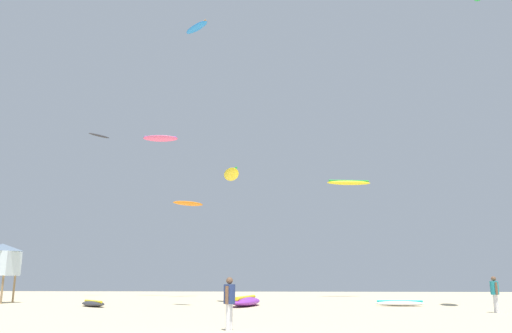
# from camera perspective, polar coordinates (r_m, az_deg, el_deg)

# --- Properties ---
(person_foreground) EXTENTS (0.38, 0.54, 1.68)m
(person_foreground) POSITION_cam_1_polar(r_m,az_deg,el_deg) (16.98, -3.02, -14.69)
(person_foreground) COLOR silver
(person_foreground) RESTS_ON ground
(person_midground) EXTENTS (0.40, 0.59, 1.77)m
(person_midground) POSITION_cam_1_polar(r_m,az_deg,el_deg) (28.58, 25.30, -12.60)
(person_midground) COLOR silver
(person_midground) RESTS_ON ground
(kite_grounded_near) EXTENTS (2.74, 3.00, 0.39)m
(kite_grounded_near) POSITION_cam_1_polar(r_m,az_deg,el_deg) (33.53, -17.89, -14.48)
(kite_grounded_near) COLOR #2D2D33
(kite_grounded_near) RESTS_ON ground
(kite_grounded_mid) EXTENTS (3.07, 1.10, 0.36)m
(kite_grounded_mid) POSITION_cam_1_polar(r_m,az_deg,el_deg) (33.82, 15.89, -14.60)
(kite_grounded_mid) COLOR white
(kite_grounded_mid) RESTS_ON ground
(kite_grounded_far) EXTENTS (2.14, 5.27, 0.63)m
(kite_grounded_far) POSITION_cam_1_polar(r_m,az_deg,el_deg) (32.68, -1.16, -14.93)
(kite_grounded_far) COLOR purple
(kite_grounded_far) RESTS_ON ground
(lifeguard_tower) EXTENTS (2.30, 2.30, 4.15)m
(lifeguard_tower) POSITION_cam_1_polar(r_m,az_deg,el_deg) (41.02, -26.77, -9.29)
(lifeguard_tower) COLOR #8C704C
(lifeguard_tower) RESTS_ON ground
(kite_aloft_0) EXTENTS (3.15, 2.88, 0.51)m
(kite_aloft_0) POSITION_cam_1_polar(r_m,az_deg,el_deg) (50.90, -7.65, -4.15)
(kite_aloft_0) COLOR orange
(kite_aloft_1) EXTENTS (2.02, 2.40, 0.42)m
(kite_aloft_1) POSITION_cam_1_polar(r_m,az_deg,el_deg) (55.34, -17.26, 3.35)
(kite_aloft_1) COLOR #2D2D33
(kite_aloft_2) EXTENTS (3.67, 1.51, 0.72)m
(kite_aloft_2) POSITION_cam_1_polar(r_m,az_deg,el_deg) (53.40, -10.71, 3.14)
(kite_aloft_2) COLOR #E5598C
(kite_aloft_3) EXTENTS (4.46, 1.88, 0.59)m
(kite_aloft_3) POSITION_cam_1_polar(r_m,az_deg,el_deg) (50.67, 10.40, -1.81)
(kite_aloft_3) COLOR yellow
(kite_aloft_4) EXTENTS (1.94, 1.93, 0.26)m
(kite_aloft_4) POSITION_cam_1_polar(r_m,az_deg,el_deg) (33.28, -6.71, 15.30)
(kite_aloft_4) COLOR blue
(kite_aloft_5) EXTENTS (2.13, 3.64, 0.90)m
(kite_aloft_5) POSITION_cam_1_polar(r_m,az_deg,el_deg) (37.67, -2.82, -0.89)
(kite_aloft_5) COLOR yellow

